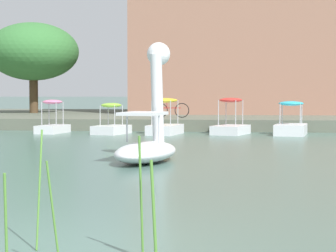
# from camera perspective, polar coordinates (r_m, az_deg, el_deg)

# --- Properties ---
(shore_bank_far) EXTENTS (151.98, 18.40, 0.56)m
(shore_bank_far) POSITION_cam_1_polar(r_m,az_deg,el_deg) (37.95, 3.61, 0.75)
(shore_bank_far) COLOR #5B6051
(shore_bank_far) RESTS_ON ground_plane
(swan_boat) EXTENTS (1.86, 3.09, 3.19)m
(swan_boat) POSITION_cam_1_polar(r_m,az_deg,el_deg) (16.23, -1.81, -0.75)
(swan_boat) COLOR white
(swan_boat) RESTS_ON ground_plane
(pedal_boat_cyan) EXTENTS (1.59, 2.31, 1.46)m
(pedal_boat_cyan) POSITION_cam_1_polar(r_m,az_deg,el_deg) (27.07, 11.25, 0.04)
(pedal_boat_cyan) COLOR white
(pedal_boat_cyan) RESTS_ON ground_plane
(pedal_boat_red) EXTENTS (1.77, 2.24, 1.60)m
(pedal_boat_red) POSITION_cam_1_polar(r_m,az_deg,el_deg) (27.11, 5.79, 0.21)
(pedal_boat_red) COLOR white
(pedal_boat_red) RESTS_ON ground_plane
(pedal_boat_yellow) EXTENTS (1.50, 2.25, 1.58)m
(pedal_boat_yellow) POSITION_cam_1_polar(r_m,az_deg,el_deg) (26.93, -0.28, 0.28)
(pedal_boat_yellow) COLOR white
(pedal_boat_yellow) RESTS_ON ground_plane
(pedal_boat_lime) EXTENTS (1.57, 2.06, 1.37)m
(pedal_boat_lime) POSITION_cam_1_polar(r_m,az_deg,el_deg) (27.29, -5.24, 0.06)
(pedal_boat_lime) COLOR white
(pedal_boat_lime) RESTS_ON ground_plane
(pedal_boat_pink) EXTENTS (1.21, 1.95, 1.50)m
(pedal_boat_pink) POSITION_cam_1_polar(r_m,az_deg,el_deg) (28.27, -10.59, 0.22)
(pedal_boat_pink) COLOR white
(pedal_boat_pink) RESTS_ON ground_plane
(tree_sapling_by_fence) EXTENTS (7.92, 7.95, 5.63)m
(tree_sapling_by_fence) POSITION_cam_1_polar(r_m,az_deg,el_deg) (39.76, -12.31, 6.69)
(tree_sapling_by_fence) COLOR #4C3823
(tree_sapling_by_fence) RESTS_ON shore_bank_far
(bicycle_parked) EXTENTS (1.83, 0.12, 0.75)m
(bicycle_parked) POSITION_cam_1_polar(r_m,az_deg,el_deg) (31.32, 0.29, 1.46)
(bicycle_parked) COLOR black
(bicycle_parked) RESTS_ON shore_bank_far
(apartment_block) EXTENTS (16.61, 12.20, 14.37)m
(apartment_block) POSITION_cam_1_polar(r_m,az_deg,el_deg) (41.71, 9.09, 11.20)
(apartment_block) COLOR #996B56
(apartment_block) RESTS_ON shore_bank_far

